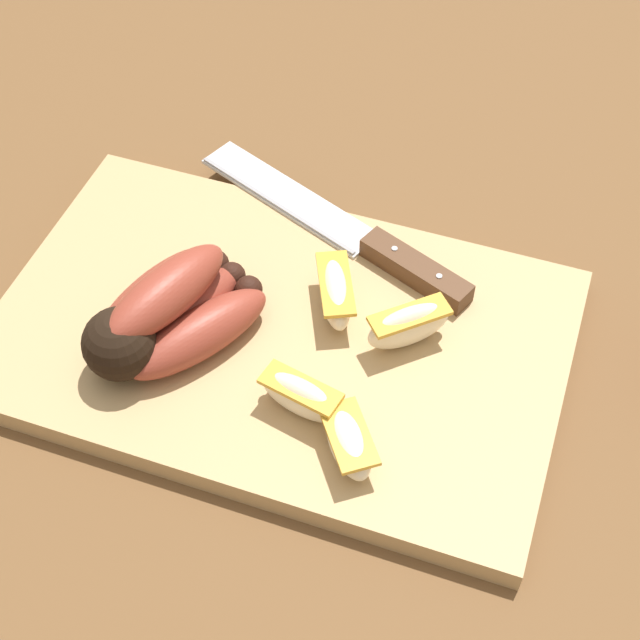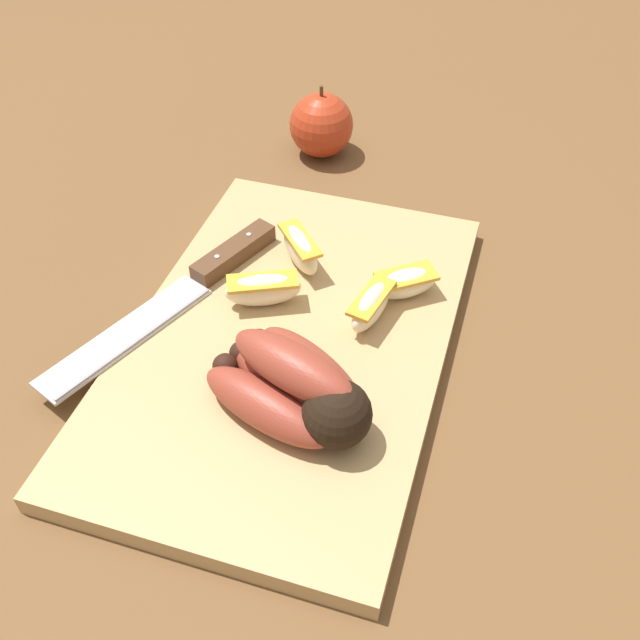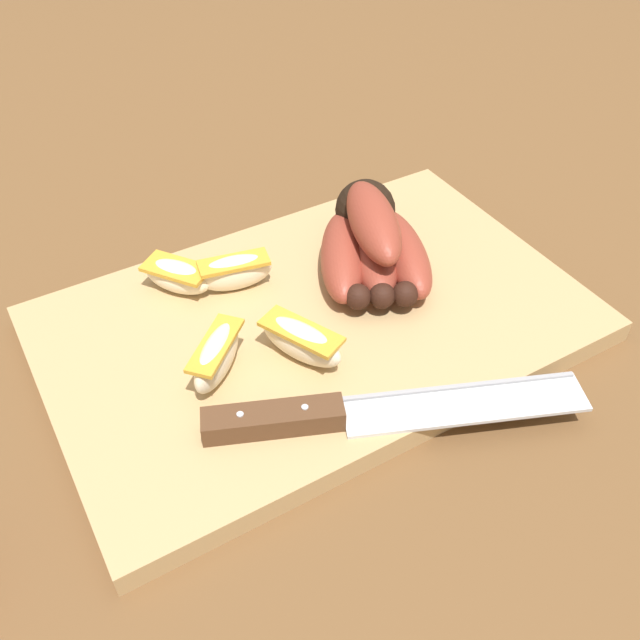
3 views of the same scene
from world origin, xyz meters
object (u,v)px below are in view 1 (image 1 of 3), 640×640
at_px(apple_wedge_near, 335,292).
at_px(apple_wedge_far, 409,325).
at_px(chefs_knife, 369,244).
at_px(apple_wedge_middle, 301,396).
at_px(apple_wedge_extra, 348,441).
at_px(banana_bunch, 166,315).

bearing_deg(apple_wedge_near, apple_wedge_far, 166.37).
relative_size(chefs_knife, apple_wedge_near, 3.61).
bearing_deg(apple_wedge_far, apple_wedge_middle, 57.38).
xyz_separation_m(apple_wedge_middle, apple_wedge_extra, (-0.04, 0.02, -0.00)).
distance_m(apple_wedge_middle, apple_wedge_extra, 0.05).
height_order(apple_wedge_middle, apple_wedge_extra, apple_wedge_middle).
height_order(apple_wedge_middle, apple_wedge_far, apple_wedge_far).
xyz_separation_m(apple_wedge_near, apple_wedge_extra, (-0.05, 0.12, -0.00)).
bearing_deg(chefs_knife, apple_wedge_middle, 90.68).
xyz_separation_m(banana_bunch, apple_wedge_middle, (-0.12, 0.03, -0.01)).
bearing_deg(apple_wedge_extra, apple_wedge_near, -67.48).
xyz_separation_m(banana_bunch, apple_wedge_extra, (-0.16, 0.05, -0.01)).
bearing_deg(apple_wedge_near, apple_wedge_middle, 94.65).
relative_size(banana_bunch, apple_wedge_near, 2.01).
xyz_separation_m(apple_wedge_near, apple_wedge_middle, (-0.01, 0.10, 0.00)).
bearing_deg(apple_wedge_extra, apple_wedge_far, -96.17).
xyz_separation_m(apple_wedge_near, apple_wedge_far, (-0.06, 0.02, 0.00)).
bearing_deg(banana_bunch, apple_wedge_extra, 161.55).
distance_m(apple_wedge_middle, apple_wedge_far, 0.10).
bearing_deg(apple_wedge_extra, apple_wedge_middle, -27.90).
relative_size(chefs_knife, apple_wedge_extra, 4.14).
height_order(banana_bunch, apple_wedge_near, banana_bunch).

